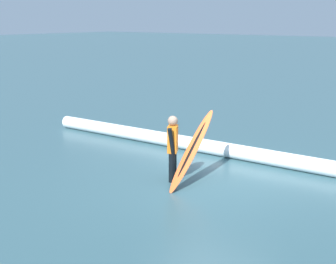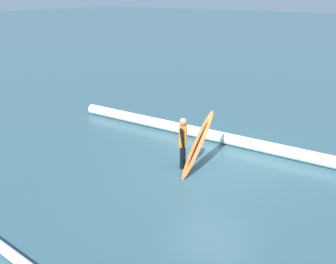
% 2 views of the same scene
% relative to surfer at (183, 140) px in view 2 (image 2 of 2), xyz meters
% --- Properties ---
extents(ground_plane, '(167.99, 167.99, 0.00)m').
position_rel_surfer_xyz_m(ground_plane, '(-0.77, -0.49, -0.80)').
color(ground_plane, '#31535C').
extents(surfer, '(0.34, 0.56, 1.44)m').
position_rel_surfer_xyz_m(surfer, '(0.00, 0.00, 0.00)').
color(surfer, black).
rests_on(surfer, ground_plane).
extents(surfboard, '(0.48, 1.92, 1.47)m').
position_rel_surfer_xyz_m(surfboard, '(-0.37, -0.21, -0.09)').
color(surfboard, '#E55926').
rests_on(surfboard, ground_plane).
extents(wave_crest_midground, '(19.34, 1.69, 0.20)m').
position_rel_surfer_xyz_m(wave_crest_midground, '(0.56, 5.37, -0.70)').
color(wave_crest_midground, white).
rests_on(wave_crest_midground, ground_plane).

